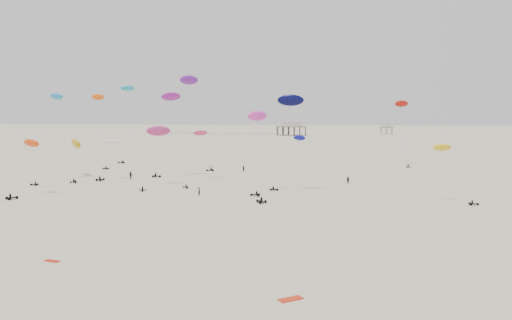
# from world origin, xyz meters

# --- Properties ---
(ground_plane) EXTENTS (900.00, 900.00, 0.00)m
(ground_plane) POSITION_xyz_m (0.00, 200.00, 0.00)
(ground_plane) COLOR beige
(pavilion_main) EXTENTS (21.00, 13.00, 9.80)m
(pavilion_main) POSITION_xyz_m (-10.00, 350.00, 4.22)
(pavilion_main) COLOR brown
(pavilion_main) RESTS_ON ground
(pavilion_small) EXTENTS (9.00, 7.00, 8.00)m
(pavilion_small) POSITION_xyz_m (60.00, 380.00, 3.49)
(pavilion_small) COLOR brown
(pavilion_small) RESTS_ON ground
(pier_fence) EXTENTS (80.20, 0.20, 1.50)m
(pier_fence) POSITION_xyz_m (-62.00, 350.00, 0.77)
(pier_fence) COLOR black
(pier_fence) RESTS_ON ground
(rig_0) EXTENTS (4.61, 6.37, 9.93)m
(rig_0) POSITION_xyz_m (-38.43, 106.76, 5.73)
(rig_0) COLOR black
(rig_0) RESTS_ON ground
(rig_2) EXTENTS (5.84, 16.54, 26.24)m
(rig_2) POSITION_xyz_m (-18.50, 107.42, 21.18)
(rig_2) COLOR black
(rig_2) RESTS_ON ground
(rig_3) EXTENTS (4.86, 9.91, 11.61)m
(rig_3) POSITION_xyz_m (-44.41, 82.72, 7.37)
(rig_3) COLOR black
(rig_3) RESTS_ON ground
(rig_4) EXTENTS (5.59, 13.04, 14.72)m
(rig_4) POSITION_xyz_m (-23.77, 99.34, 10.49)
(rig_4) COLOR black
(rig_4) RESTS_ON ground
(rig_5) EXTENTS (7.22, 5.09, 10.96)m
(rig_5) POSITION_xyz_m (35.74, 85.87, 6.71)
(rig_5) COLOR black
(rig_5) RESTS_ON ground
(rig_6) EXTENTS (5.99, 17.23, 19.67)m
(rig_6) POSITION_xyz_m (0.03, 90.72, 11.71)
(rig_6) COLOR black
(rig_6) RESTS_ON ground
(rig_7) EXTENTS (4.56, 14.42, 22.26)m
(rig_7) POSITION_xyz_m (-51.18, 104.76, 16.08)
(rig_7) COLOR black
(rig_7) RESTS_ON ground
(rig_8) EXTENTS (4.99, 12.44, 25.71)m
(rig_8) POSITION_xyz_m (-52.11, 151.88, 18.35)
(rig_8) COLOR black
(rig_8) RESTS_ON ground
(rig_9) EXTENTS (7.59, 5.10, 11.72)m
(rig_9) POSITION_xyz_m (5.63, 96.83, 6.31)
(rig_9) COLOR black
(rig_9) RESTS_ON ground
(rig_10) EXTENTS (8.66, 12.45, 13.69)m
(rig_10) POSITION_xyz_m (-21.69, 133.74, 7.51)
(rig_10) COLOR black
(rig_10) RESTS_ON ground
(rig_11) EXTENTS (9.30, 11.11, 22.62)m
(rig_11) POSITION_xyz_m (-53.27, 134.43, 16.26)
(rig_11) COLOR black
(rig_11) RESTS_ON ground
(rig_12) EXTENTS (6.84, 7.66, 21.54)m
(rig_12) POSITION_xyz_m (-26.04, 115.63, 16.91)
(rig_12) COLOR black
(rig_12) RESTS_ON ground
(rig_13) EXTENTS (9.94, 17.61, 15.76)m
(rig_13) POSITION_xyz_m (-49.45, 112.21, 7.57)
(rig_13) COLOR black
(rig_13) RESTS_ON ground
(rig_14) EXTENTS (5.10, 10.38, 20.11)m
(rig_14) POSITION_xyz_m (36.60, 149.74, 15.33)
(rig_14) COLOR black
(rig_14) RESTS_ON ground
(rig_15) EXTENTS (9.80, 9.10, 20.51)m
(rig_15) POSITION_xyz_m (5.29, 94.10, 16.13)
(rig_15) COLOR black
(rig_15) RESTS_ON ground
(spectator_0) EXTENTS (0.85, 0.92, 2.07)m
(spectator_0) POSITION_xyz_m (-10.93, 86.51, 0.00)
(spectator_0) COLOR black
(spectator_0) RESTS_ON ground
(spectator_1) EXTENTS (1.10, 0.86, 1.98)m
(spectator_1) POSITION_xyz_m (18.50, 107.03, 0.00)
(spectator_1) COLOR black
(spectator_1) RESTS_ON ground
(spectator_2) EXTENTS (1.55, 1.25, 2.30)m
(spectator_2) POSITION_xyz_m (-33.38, 107.86, 0.00)
(spectator_2) COLOR black
(spectator_2) RESTS_ON ground
(spectator_3) EXTENTS (0.88, 0.70, 2.14)m
(spectator_3) POSITION_xyz_m (-8.63, 126.33, 0.00)
(spectator_3) COLOR black
(spectator_3) RESTS_ON ground
(grounded_kite_a) EXTENTS (2.31, 2.02, 0.08)m
(grounded_kite_a) POSITION_xyz_m (10.21, 35.00, 0.00)
(grounded_kite_a) COLOR red
(grounded_kite_a) RESTS_ON ground
(grounded_kite_b) EXTENTS (1.92, 1.11, 0.07)m
(grounded_kite_b) POSITION_xyz_m (-16.22, 42.65, 0.00)
(grounded_kite_b) COLOR #B61A0B
(grounded_kite_b) RESTS_ON ground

